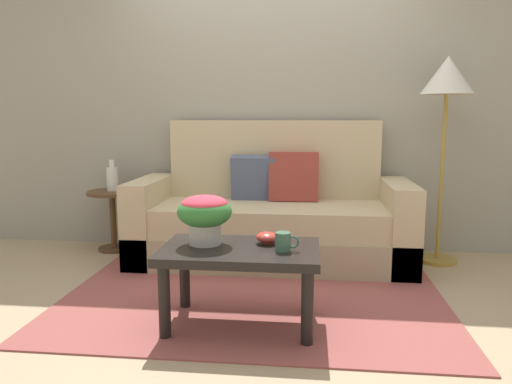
{
  "coord_description": "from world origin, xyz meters",
  "views": [
    {
      "loc": [
        0.35,
        -3.19,
        1.18
      ],
      "look_at": [
        -0.0,
        0.01,
        0.67
      ],
      "focal_mm": 34.1,
      "sensor_mm": 36.0,
      "label": 1
    }
  ],
  "objects_px": {
    "couch": "(271,219)",
    "snack_bowl": "(267,237)",
    "potted_plant": "(205,213)",
    "table_vase": "(112,178)",
    "floor_lamp": "(447,89)",
    "coffee_table": "(240,260)",
    "coffee_mug": "(284,242)",
    "side_table": "(113,209)"
  },
  "relations": [
    {
      "from": "coffee_mug",
      "to": "couch",
      "type": "bearing_deg",
      "value": 97.16
    },
    {
      "from": "floor_lamp",
      "to": "potted_plant",
      "type": "bearing_deg",
      "value": -140.9
    },
    {
      "from": "coffee_table",
      "to": "couch",
      "type": "bearing_deg",
      "value": 86.6
    },
    {
      "from": "coffee_table",
      "to": "table_vase",
      "type": "height_order",
      "value": "table_vase"
    },
    {
      "from": "coffee_table",
      "to": "table_vase",
      "type": "relative_size",
      "value": 3.24
    },
    {
      "from": "potted_plant",
      "to": "snack_bowl",
      "type": "distance_m",
      "value": 0.38
    },
    {
      "from": "table_vase",
      "to": "couch",
      "type": "bearing_deg",
      "value": -6.53
    },
    {
      "from": "couch",
      "to": "potted_plant",
      "type": "bearing_deg",
      "value": -103.01
    },
    {
      "from": "couch",
      "to": "floor_lamp",
      "type": "bearing_deg",
      "value": 3.98
    },
    {
      "from": "floor_lamp",
      "to": "side_table",
      "type": "bearing_deg",
      "value": 178.95
    },
    {
      "from": "snack_bowl",
      "to": "table_vase",
      "type": "distance_m",
      "value": 2.01
    },
    {
      "from": "side_table",
      "to": "coffee_mug",
      "type": "xyz_separation_m",
      "value": [
        1.58,
        -1.48,
        0.14
      ]
    },
    {
      "from": "table_vase",
      "to": "side_table",
      "type": "bearing_deg",
      "value": -102.15
    },
    {
      "from": "snack_bowl",
      "to": "table_vase",
      "type": "relative_size",
      "value": 0.5
    },
    {
      "from": "couch",
      "to": "snack_bowl",
      "type": "relative_size",
      "value": 16.33
    },
    {
      "from": "coffee_table",
      "to": "side_table",
      "type": "distance_m",
      "value": 1.96
    },
    {
      "from": "coffee_mug",
      "to": "snack_bowl",
      "type": "height_order",
      "value": "coffee_mug"
    },
    {
      "from": "couch",
      "to": "floor_lamp",
      "type": "relative_size",
      "value": 1.35
    },
    {
      "from": "potted_plant",
      "to": "table_vase",
      "type": "height_order",
      "value": "table_vase"
    },
    {
      "from": "coffee_table",
      "to": "floor_lamp",
      "type": "bearing_deg",
      "value": 44.06
    },
    {
      "from": "potted_plant",
      "to": "snack_bowl",
      "type": "bearing_deg",
      "value": 7.43
    },
    {
      "from": "couch",
      "to": "snack_bowl",
      "type": "bearing_deg",
      "value": -86.73
    },
    {
      "from": "couch",
      "to": "floor_lamp",
      "type": "xyz_separation_m",
      "value": [
        1.35,
        0.09,
        1.04
      ]
    },
    {
      "from": "couch",
      "to": "table_vase",
      "type": "height_order",
      "value": "couch"
    },
    {
      "from": "coffee_table",
      "to": "side_table",
      "type": "bearing_deg",
      "value": 133.0
    },
    {
      "from": "coffee_table",
      "to": "coffee_mug",
      "type": "height_order",
      "value": "coffee_mug"
    },
    {
      "from": "floor_lamp",
      "to": "coffee_table",
      "type": "bearing_deg",
      "value": -135.94
    },
    {
      "from": "floor_lamp",
      "to": "coffee_mug",
      "type": "xyz_separation_m",
      "value": [
        -1.18,
        -1.43,
        -0.88
      ]
    },
    {
      "from": "potted_plant",
      "to": "coffee_table",
      "type": "bearing_deg",
      "value": -13.72
    },
    {
      "from": "side_table",
      "to": "floor_lamp",
      "type": "bearing_deg",
      "value": -1.05
    },
    {
      "from": "coffee_mug",
      "to": "side_table",
      "type": "bearing_deg",
      "value": 136.93
    },
    {
      "from": "coffee_mug",
      "to": "coffee_table",
      "type": "bearing_deg",
      "value": 169.66
    },
    {
      "from": "table_vase",
      "to": "potted_plant",
      "type": "bearing_deg",
      "value": -51.22
    },
    {
      "from": "potted_plant",
      "to": "coffee_mug",
      "type": "height_order",
      "value": "potted_plant"
    },
    {
      "from": "side_table",
      "to": "table_vase",
      "type": "bearing_deg",
      "value": 77.85
    },
    {
      "from": "coffee_table",
      "to": "floor_lamp",
      "type": "xyz_separation_m",
      "value": [
        1.43,
        1.38,
        1.01
      ]
    },
    {
      "from": "floor_lamp",
      "to": "table_vase",
      "type": "bearing_deg",
      "value": 178.61
    },
    {
      "from": "side_table",
      "to": "table_vase",
      "type": "xyz_separation_m",
      "value": [
        0.0,
        0.02,
        0.27
      ]
    },
    {
      "from": "side_table",
      "to": "potted_plant",
      "type": "bearing_deg",
      "value": -50.8
    },
    {
      "from": "potted_plant",
      "to": "table_vase",
      "type": "xyz_separation_m",
      "value": [
        -1.12,
        1.4,
        0.01
      ]
    },
    {
      "from": "couch",
      "to": "table_vase",
      "type": "relative_size",
      "value": 8.16
    },
    {
      "from": "snack_bowl",
      "to": "coffee_table",
      "type": "bearing_deg",
      "value": -146.08
    }
  ]
}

